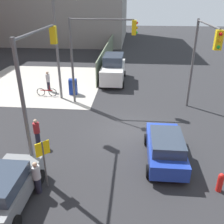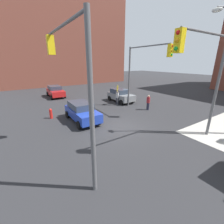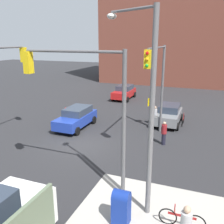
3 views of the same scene
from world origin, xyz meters
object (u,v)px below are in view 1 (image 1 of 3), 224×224
(traffic_signal_ne_corner, at_px, (96,45))
(pedestrian_waiting, at_px, (48,81))
(sedan_blue, at_px, (165,147))
(traffic_signal_nw_corner, at_px, (38,70))
(coupe_gray, at_px, (5,188))
(traffic_signal_se_corner, at_px, (201,52))
(van_white_delivery, at_px, (113,69))
(street_lamp_corner, at_px, (60,42))
(fire_hydrant, at_px, (220,182))
(pedestrian_crossing, at_px, (37,132))
(bicycle_leaning_on_fence, at_px, (47,92))
(mailbox_blue, at_px, (73,86))
(pedestrian_walking_north, at_px, (37,177))

(traffic_signal_ne_corner, distance_m, pedestrian_waiting, 6.44)
(sedan_blue, bearing_deg, traffic_signal_nw_corner, 85.42)
(traffic_signal_ne_corner, distance_m, coupe_gray, 11.88)
(traffic_signal_ne_corner, xyz_separation_m, coupe_gray, (-11.05, 2.22, -3.76))
(traffic_signal_se_corner, relative_size, van_white_delivery, 1.20)
(street_lamp_corner, height_order, fire_hydrant, street_lamp_corner)
(fire_hydrant, xyz_separation_m, pedestrian_crossing, (3.00, 9.40, 0.36))
(traffic_signal_se_corner, distance_m, street_lamp_corner, 10.30)
(traffic_signal_se_corner, distance_m, pedestrian_waiting, 13.17)
(traffic_signal_se_corner, distance_m, bicycle_leaning_on_fence, 12.83)
(sedan_blue, bearing_deg, street_lamp_corner, 43.22)
(street_lamp_corner, relative_size, pedestrian_waiting, 4.40)
(pedestrian_crossing, height_order, bicycle_leaning_on_fence, pedestrian_crossing)
(traffic_signal_nw_corner, height_order, mailbox_blue, traffic_signal_nw_corner)
(traffic_signal_nw_corner, relative_size, traffic_signal_ne_corner, 1.00)
(traffic_signal_nw_corner, height_order, van_white_delivery, traffic_signal_nw_corner)
(traffic_signal_se_corner, xyz_separation_m, sedan_blue, (-5.45, 2.51, -3.77))
(coupe_gray, relative_size, pedestrian_walking_north, 2.41)
(bicycle_leaning_on_fence, bearing_deg, traffic_signal_se_corner, -104.85)
(fire_hydrant, relative_size, bicycle_leaning_on_fence, 0.54)
(fire_hydrant, bearing_deg, sedan_blue, 47.10)
(traffic_signal_se_corner, bearing_deg, street_lamp_corner, 75.90)
(pedestrian_crossing, bearing_deg, traffic_signal_nw_corner, 93.79)
(street_lamp_corner, xyz_separation_m, pedestrian_waiting, (1.79, 1.92, -3.75))
(coupe_gray, distance_m, pedestrian_waiting, 13.60)
(mailbox_blue, relative_size, pedestrian_walking_north, 0.89)
(coupe_gray, height_order, pedestrian_waiting, pedestrian_waiting)
(mailbox_blue, distance_m, pedestrian_crossing, 8.20)
(traffic_signal_nw_corner, xyz_separation_m, street_lamp_corner, (7.44, 0.98, 0.07))
(fire_hydrant, relative_size, pedestrian_walking_north, 0.58)
(traffic_signal_se_corner, xyz_separation_m, coupe_gray, (-9.05, 9.33, -3.78))
(traffic_signal_se_corner, relative_size, pedestrian_waiting, 3.57)
(traffic_signal_se_corner, height_order, pedestrian_walking_north, traffic_signal_se_corner)
(traffic_signal_ne_corner, height_order, pedestrian_crossing, traffic_signal_ne_corner)
(traffic_signal_nw_corner, distance_m, street_lamp_corner, 7.50)
(traffic_signal_ne_corner, distance_m, street_lamp_corner, 2.91)
(mailbox_blue, bearing_deg, traffic_signal_nw_corner, -176.68)
(fire_hydrant, xyz_separation_m, sedan_blue, (2.05, 2.21, 0.36))
(traffic_signal_ne_corner, height_order, bicycle_leaning_on_fence, traffic_signal_ne_corner)
(street_lamp_corner, distance_m, bicycle_leaning_on_fence, 4.72)
(sedan_blue, xyz_separation_m, pedestrian_waiting, (9.75, 9.39, 0.11))
(fire_hydrant, xyz_separation_m, pedestrian_walking_north, (-0.80, 8.00, 0.35))
(street_lamp_corner, bearing_deg, traffic_signal_nw_corner, -172.46)
(traffic_signal_ne_corner, xyz_separation_m, street_lamp_corner, (0.51, 2.87, 0.10))
(traffic_signal_nw_corner, distance_m, sedan_blue, 7.53)
(traffic_signal_se_corner, height_order, sedan_blue, traffic_signal_se_corner)
(coupe_gray, xyz_separation_m, bicycle_leaning_on_fence, (12.15, 2.36, -0.50))
(mailbox_blue, height_order, pedestrian_crossing, pedestrian_crossing)
(traffic_signal_ne_corner, bearing_deg, fire_hydrant, -144.33)
(pedestrian_crossing, distance_m, pedestrian_walking_north, 4.05)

